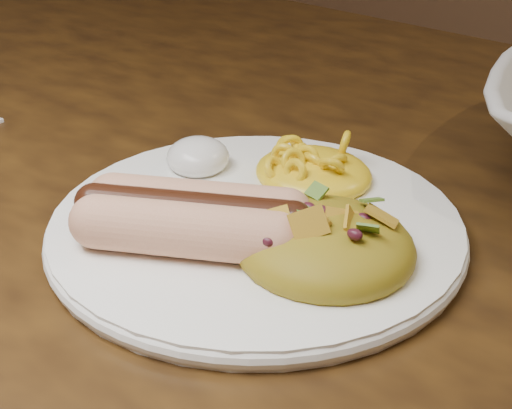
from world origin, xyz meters
The scene contains 6 objects.
table centered at (0.00, 0.00, 0.66)m, with size 1.60×0.90×0.75m.
plate centered at (0.11, -0.03, 0.76)m, with size 0.25×0.25×0.01m, color white.
hotdog centered at (0.10, -0.07, 0.78)m, with size 0.11×0.11×0.03m.
mac_and_cheese centered at (0.11, 0.04, 0.78)m, with size 0.08×0.07×0.03m, color yellow.
sour_cream centered at (0.04, 0.00, 0.78)m, with size 0.04×0.04×0.03m, color white.
taco_salad centered at (0.17, -0.04, 0.78)m, with size 0.10×0.10×0.05m.
Camera 1 is at (0.37, -0.35, 1.00)m, focal length 55.00 mm.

